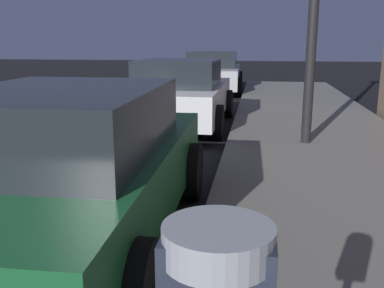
{
  "coord_description": "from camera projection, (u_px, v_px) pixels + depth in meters",
  "views": [
    {
      "loc": [
        4.5,
        -0.5,
        1.82
      ],
      "look_at": [
        4.15,
        1.84,
        1.25
      ],
      "focal_mm": 40.76,
      "sensor_mm": 36.0,
      "label": 1
    }
  ],
  "objects": [
    {
      "name": "car_silver",
      "position": [
        213.0,
        72.0,
        15.6
      ],
      "size": [
        2.21,
        4.43,
        1.43
      ],
      "color": "#B7B7BF",
      "rests_on": "ground"
    },
    {
      "name": "car_white",
      "position": [
        180.0,
        94.0,
        9.31
      ],
      "size": [
        2.06,
        4.02,
        1.43
      ],
      "color": "silver",
      "rests_on": "ground"
    },
    {
      "name": "car_green",
      "position": [
        68.0,
        168.0,
        3.86
      ],
      "size": [
        2.16,
        4.11,
        1.43
      ],
      "color": "#19592D",
      "rests_on": "ground"
    }
  ]
}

